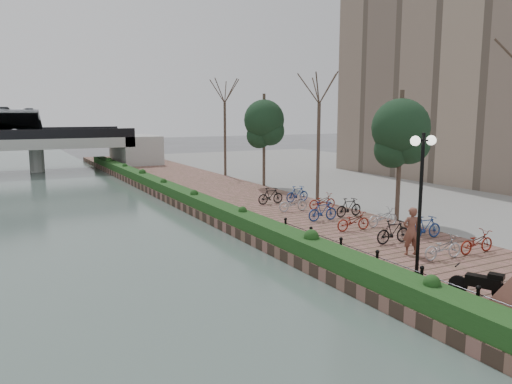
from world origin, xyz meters
TOP-DOWN VIEW (x-y plane):
  - ground at (0.00, 0.00)m, footprint 220.00×220.00m
  - promenade at (4.00, 17.50)m, footprint 8.00×75.00m
  - inland_pavement at (20.00, 17.50)m, footprint 24.00×75.00m
  - hedge at (0.60, 20.00)m, footprint 1.10×56.00m
  - chain_fence at (1.40, 2.00)m, footprint 0.10×14.10m
  - lamppost at (2.29, 2.06)m, footprint 1.02×0.32m
  - motorcycle at (2.43, -0.26)m, footprint 1.06×1.56m
  - pedestrian at (4.00, 4.06)m, footprint 0.78×0.64m
  - bicycle_parking at (5.50, 9.34)m, footprint 2.40×14.69m
  - street_trees at (8.00, 12.68)m, footprint 3.20×37.12m

SIDE VIEW (x-z plane):
  - ground at x=0.00m, z-range 0.00..0.00m
  - promenade at x=4.00m, z-range 0.00..0.50m
  - inland_pavement at x=20.00m, z-range 0.00..0.50m
  - hedge at x=0.60m, z-range 0.50..1.10m
  - chain_fence at x=1.40m, z-range 0.50..1.20m
  - motorcycle at x=2.43m, z-range 0.50..1.44m
  - bicycle_parking at x=5.50m, z-range 0.47..1.47m
  - pedestrian at x=4.00m, z-range 0.50..2.35m
  - street_trees at x=8.00m, z-range 0.29..7.09m
  - lamppost at x=2.29m, z-range 1.56..6.32m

